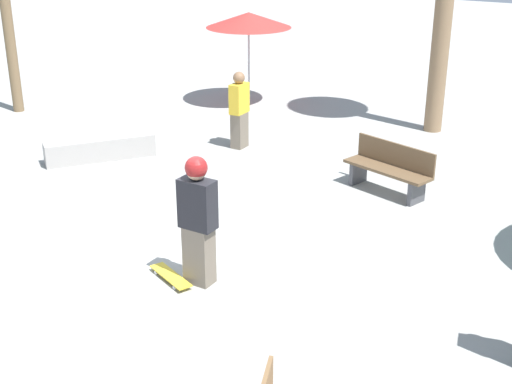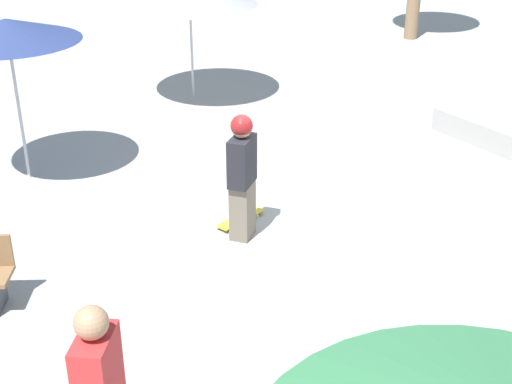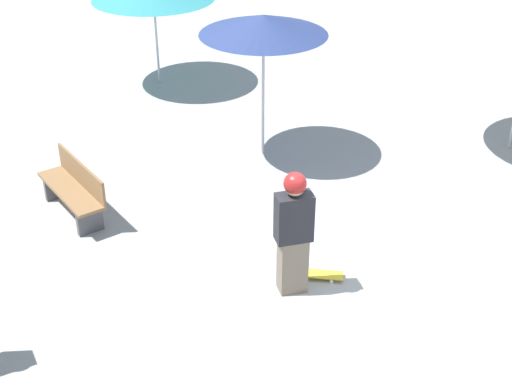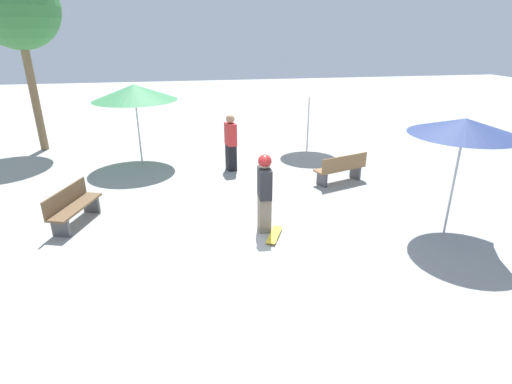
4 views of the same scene
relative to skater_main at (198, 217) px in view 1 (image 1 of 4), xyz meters
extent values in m
plane|color=#9E9E99|center=(0.58, 0.95, -0.94)|extent=(60.00, 60.00, 0.00)
cube|color=#726656|center=(0.00, 0.00, -0.55)|extent=(0.27, 0.37, 0.79)
cube|color=#232328|center=(0.00, 0.00, 0.17)|extent=(0.28, 0.47, 0.65)
sphere|color=tan|center=(0.00, 0.00, 0.63)|extent=(0.26, 0.26, 0.26)
sphere|color=maroon|center=(0.00, 0.00, 0.66)|extent=(0.29, 0.29, 0.29)
cube|color=gold|center=(-0.15, 0.37, -0.88)|extent=(0.52, 0.81, 0.02)
cylinder|color=silver|center=(-0.12, 0.63, -0.92)|extent=(0.05, 0.06, 0.05)
cylinder|color=silver|center=(0.04, 0.55, -0.92)|extent=(0.05, 0.06, 0.05)
cylinder|color=silver|center=(-0.33, 0.18, -0.92)|extent=(0.05, 0.06, 0.05)
cylinder|color=silver|center=(-0.17, 0.11, -0.92)|extent=(0.05, 0.06, 0.05)
cube|color=#A8A39E|center=(3.10, 4.32, -0.73)|extent=(1.89, 1.63, 0.43)
cube|color=#47474C|center=(3.95, -1.68, -0.74)|extent=(0.40, 0.20, 0.40)
cube|color=#47474C|center=(4.35, -0.50, -0.74)|extent=(0.40, 0.20, 0.40)
cube|color=brown|center=(4.15, -1.09, -0.52)|extent=(0.93, 1.66, 0.05)
cube|color=brown|center=(4.34, -1.16, -0.29)|extent=(0.56, 1.53, 0.40)
cylinder|color=#B7B7BC|center=(8.06, 3.82, 0.11)|extent=(0.05, 0.05, 2.10)
cone|color=red|center=(8.06, 3.82, 1.10)|extent=(2.04, 2.04, 0.35)
cube|color=#726656|center=(5.05, 2.34, -0.58)|extent=(0.33, 0.24, 0.72)
cube|color=yellow|center=(5.05, 2.34, 0.08)|extent=(0.43, 0.24, 0.60)
sphere|color=#8C6647|center=(5.05, 2.34, 0.49)|extent=(0.24, 0.24, 0.24)
camera|label=1|loc=(-6.84, -4.64, 3.71)|focal=50.00mm
camera|label=2|loc=(2.62, -8.03, 3.90)|focal=50.00mm
camera|label=3|loc=(7.03, -2.69, 4.93)|focal=50.00mm
camera|label=4|loc=(1.62, 7.76, 3.18)|focal=28.00mm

